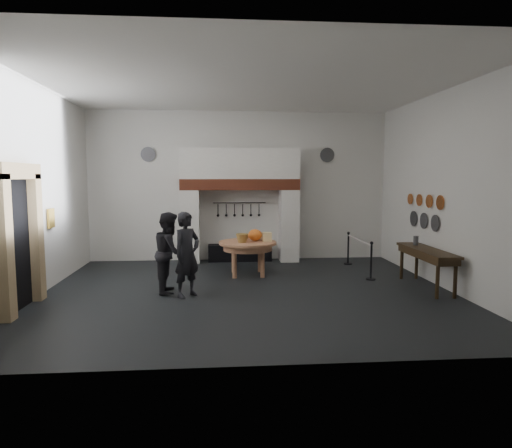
{
  "coord_description": "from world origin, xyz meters",
  "views": [
    {
      "loc": [
        -0.64,
        -9.9,
        2.56
      ],
      "look_at": [
        0.31,
        1.52,
        1.35
      ],
      "focal_mm": 32.0,
      "sensor_mm": 36.0,
      "label": 1
    }
  ],
  "objects": [
    {
      "name": "cheese_block_big",
      "position": [
        0.61,
        1.67,
        0.99
      ],
      "size": [
        0.22,
        0.22,
        0.24
      ],
      "primitive_type": "cube",
      "color": "#F3D691",
      "rests_on": "work_table"
    },
    {
      "name": "copper_pan_d",
      "position": [
        4.46,
        1.85,
        1.95
      ],
      "size": [
        0.03,
        0.28,
        0.28
      ],
      "primitive_type": "cylinder",
      "rotation": [
        0.0,
        1.57,
        0.0
      ],
      "color": "#C6662D",
      "rests_on": "wall_right"
    },
    {
      "name": "utensil_rail",
      "position": [
        0.0,
        3.92,
        1.75
      ],
      "size": [
        1.6,
        0.02,
        0.02
      ],
      "primitive_type": "cylinder",
      "rotation": [
        0.0,
        1.57,
        0.0
      ],
      "color": "black",
      "rests_on": "wall_back"
    },
    {
      "name": "cheese_block_small",
      "position": [
        0.59,
        1.97,
        0.97
      ],
      "size": [
        0.18,
        0.18,
        0.2
      ],
      "primitive_type": "cube",
      "color": "#E9CE8B",
      "rests_on": "work_table"
    },
    {
      "name": "pewter_plate_mid",
      "position": [
        4.46,
        1.0,
        1.45
      ],
      "size": [
        0.03,
        0.4,
        0.4
      ],
      "primitive_type": "cylinder",
      "rotation": [
        0.0,
        1.57,
        0.0
      ],
      "color": "#4C4C51",
      "rests_on": "wall_right"
    },
    {
      "name": "door_jamb_far",
      "position": [
        -4.38,
        -0.3,
        1.3
      ],
      "size": [
        0.22,
        0.3,
        2.6
      ],
      "primitive_type": "cube",
      "color": "tan",
      "rests_on": "floor"
    },
    {
      "name": "door_recess",
      "position": [
        -4.47,
        -1.0,
        1.25
      ],
      "size": [
        0.04,
        1.1,
        2.5
      ],
      "primitive_type": "cube",
      "color": "black",
      "rests_on": "floor"
    },
    {
      "name": "floor",
      "position": [
        0.0,
        0.0,
        0.0
      ],
      "size": [
        9.0,
        8.0,
        0.02
      ],
      "primitive_type": "cube",
      "color": "black",
      "rests_on": "ground"
    },
    {
      "name": "door_jamb_near",
      "position": [
        -4.38,
        -1.7,
        1.3
      ],
      "size": [
        0.22,
        0.3,
        2.6
      ],
      "primitive_type": "cube",
      "color": "tan",
      "rests_on": "floor"
    },
    {
      "name": "pewter_jug",
      "position": [
        4.1,
        0.61,
        1.01
      ],
      "size": [
        0.12,
        0.12,
        0.22
      ],
      "primitive_type": "cylinder",
      "color": "#4D4E52",
      "rests_on": "side_table"
    },
    {
      "name": "door_lintel",
      "position": [
        -4.38,
        -1.0,
        2.65
      ],
      "size": [
        0.22,
        1.7,
        0.3
      ],
      "primitive_type": "cube",
      "color": "tan",
      "rests_on": "door_jamb_near"
    },
    {
      "name": "copper_pan_a",
      "position": [
        4.46,
        0.2,
        1.95
      ],
      "size": [
        0.03,
        0.34,
        0.34
      ],
      "primitive_type": "cylinder",
      "rotation": [
        0.0,
        1.57,
        0.0
      ],
      "color": "#C6662D",
      "rests_on": "wall_right"
    },
    {
      "name": "wall_left",
      "position": [
        -4.5,
        0.0,
        2.25
      ],
      "size": [
        0.02,
        8.0,
        4.5
      ],
      "primitive_type": "cube",
      "color": "silver",
      "rests_on": "floor"
    },
    {
      "name": "barrier_rope",
      "position": [
        3.11,
        1.92,
        0.85
      ],
      "size": [
        0.04,
        2.0,
        0.04
      ],
      "primitive_type": "cylinder",
      "rotation": [
        1.57,
        0.0,
        0.0
      ],
      "color": "beige",
      "rests_on": "barrier_post_near"
    },
    {
      "name": "side_table",
      "position": [
        4.1,
        0.01,
        0.87
      ],
      "size": [
        0.55,
        2.2,
        0.06
      ],
      "primitive_type": "cube",
      "color": "#332312",
      "rests_on": "floor"
    },
    {
      "name": "pewter_plate_left",
      "position": [
        4.46,
        0.4,
        1.45
      ],
      "size": [
        0.03,
        0.4,
        0.4
      ],
      "primitive_type": "cylinder",
      "rotation": [
        0.0,
        1.57,
        0.0
      ],
      "color": "#4C4C51",
      "rests_on": "wall_right"
    },
    {
      "name": "work_table",
      "position": [
        0.11,
        1.72,
        0.84
      ],
      "size": [
        1.49,
        1.49,
        0.07
      ],
      "primitive_type": "cylinder",
      "rotation": [
        0.0,
        0.0,
        -0.0
      ],
      "color": "tan",
      "rests_on": "floor"
    },
    {
      "name": "visitor_far",
      "position": [
        -1.71,
        0.12,
        0.89
      ],
      "size": [
        0.7,
        0.88,
        1.78
      ],
      "primitive_type": "imported",
      "rotation": [
        0.0,
        0.0,
        1.6
      ],
      "color": "black",
      "rests_on": "floor"
    },
    {
      "name": "wicker_basket",
      "position": [
        -0.04,
        1.57,
        0.98
      ],
      "size": [
        0.32,
        0.32,
        0.22
      ],
      "primitive_type": "cone",
      "rotation": [
        3.14,
        0.0,
        -0.0
      ],
      "color": "#A5863C",
      "rests_on": "work_table"
    },
    {
      "name": "hearth_brick_band",
      "position": [
        0.0,
        3.65,
        2.31
      ],
      "size": [
        3.5,
        0.72,
        0.32
      ],
      "primitive_type": "cube",
      "color": "#9E442B",
      "rests_on": "chimney_pier_left"
    },
    {
      "name": "wall_right",
      "position": [
        4.5,
        0.0,
        2.25
      ],
      "size": [
        0.02,
        8.0,
        4.5
      ],
      "primitive_type": "cube",
      "color": "silver",
      "rests_on": "floor"
    },
    {
      "name": "wall_back",
      "position": [
        0.0,
        4.0,
        2.25
      ],
      "size": [
        9.0,
        0.02,
        4.5
      ],
      "primitive_type": "cube",
      "color": "silver",
      "rests_on": "floor"
    },
    {
      "name": "iron_range",
      "position": [
        0.0,
        3.72,
        0.25
      ],
      "size": [
        1.9,
        0.45,
        0.5
      ],
      "primitive_type": "cube",
      "color": "black",
      "rests_on": "floor"
    },
    {
      "name": "bread_loaf",
      "position": [
        0.01,
        2.07,
        0.94
      ],
      "size": [
        0.31,
        0.18,
        0.13
      ],
      "primitive_type": "ellipsoid",
      "color": "#9E5D38",
      "rests_on": "work_table"
    },
    {
      "name": "wall_plaque",
      "position": [
        -4.45,
        0.8,
        1.6
      ],
      "size": [
        0.05,
        0.34,
        0.44
      ],
      "primitive_type": "cube",
      "color": "gold",
      "rests_on": "wall_left"
    },
    {
      "name": "wall_front",
      "position": [
        0.0,
        -4.0,
        2.25
      ],
      "size": [
        9.0,
        0.02,
        4.5
      ],
      "primitive_type": "cube",
      "color": "silver",
      "rests_on": "floor"
    },
    {
      "name": "chimney_hood",
      "position": [
        0.0,
        3.65,
        2.92
      ],
      "size": [
        3.5,
        0.7,
        0.9
      ],
      "primitive_type": "cube",
      "color": "silver",
      "rests_on": "hearth_brick_band"
    },
    {
      "name": "visitor_near",
      "position": [
        -1.31,
        -0.28,
        0.9
      ],
      "size": [
        0.77,
        0.77,
        1.81
      ],
      "primitive_type": "imported",
      "rotation": [
        0.0,
        0.0,
        0.79
      ],
      "color": "black",
      "rests_on": "floor"
    },
    {
      "name": "ceiling",
      "position": [
        0.0,
        0.0,
        4.5
      ],
      "size": [
        9.0,
        8.0,
        0.02
      ],
      "primitive_type": "cube",
      "color": "silver",
      "rests_on": "wall_back"
    },
    {
      "name": "copper_pan_c",
      "position": [
        4.46,
        1.3,
        1.95
      ],
      "size": [
        0.03,
        0.3,
        0.3
      ],
      "primitive_type": "cylinder",
      "rotation": [
        0.0,
        1.57,
        0.0
      ],
      "color": "#C6662D",
      "rests_on": "wall_right"
    },
    {
      "name": "pewter_plate_back_right",
      "position": [
        2.7,
        3.96,
        3.2
      ],
      "size": [
        0.44,
        0.03,
        0.44
      ],
      "primitive_type": "cylinder",
      "rotation": [
        1.57,
        0.0,
        0.0
      ],
      "color": "#4C4C51",
      "rests_on": "wall_back"
    },
    {
      "name": "barrier_post_near",
      "position": [
        3.11,
        0.92,
        0.45
      ],
      "size": [
        0.05,
        0.05,
        0.9
      ],
      "primitive_type": "cylinder",
      "color": "black",
      "rests_on": "floor"
    },
    {
      "name": "pewter_plate_right",
      "position": [
        4.46,
        1.6,
        1.45
      ],
      "size": [
        0.03,
        0.4,
        0.4
      ],
      "primitive_type": "cylinder",
      "rotation": [
        0.0,
        1.57,
        0.0
      ],
      "color": "#4C4C51",
      "rests_on": "wall_right"
    },
    {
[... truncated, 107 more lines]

